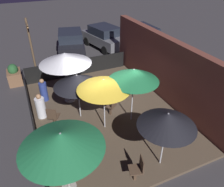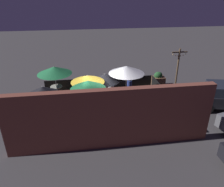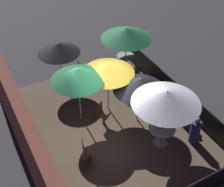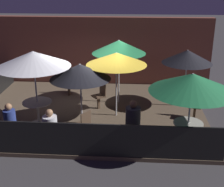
% 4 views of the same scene
% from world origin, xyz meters
% --- Properties ---
extents(ground_plane, '(60.00, 60.00, 0.00)m').
position_xyz_m(ground_plane, '(0.00, 0.00, 0.00)').
color(ground_plane, '#383538').
extents(patio_deck, '(7.95, 5.98, 0.12)m').
position_xyz_m(patio_deck, '(0.00, 0.00, 0.06)').
color(patio_deck, brown).
rests_on(patio_deck, ground_plane).
extents(building_wall, '(9.55, 0.36, 3.01)m').
position_xyz_m(building_wall, '(0.00, 3.22, 1.51)').
color(building_wall, brown).
rests_on(building_wall, ground_plane).
extents(fence_front, '(7.75, 0.05, 0.95)m').
position_xyz_m(fence_front, '(0.00, -2.95, 0.59)').
color(fence_front, black).
rests_on(fence_front, patio_deck).
extents(fence_side_left, '(0.05, 5.78, 0.95)m').
position_xyz_m(fence_side_left, '(-3.93, 0.00, 0.59)').
color(fence_side_left, black).
rests_on(fence_side_left, patio_deck).
extents(patio_umbrella_0, '(2.27, 2.27, 2.17)m').
position_xyz_m(patio_umbrella_0, '(3.00, -2.33, 2.05)').
color(patio_umbrella_0, '#B2B2B7').
rests_on(patio_umbrella_0, patio_deck).
extents(patio_umbrella_1, '(2.27, 2.27, 2.40)m').
position_xyz_m(patio_umbrella_1, '(-1.57, -1.11, 2.28)').
color(patio_umbrella_1, '#B2B2B7').
rests_on(patio_umbrella_1, patio_deck).
extents(patio_umbrella_2, '(1.99, 1.99, 2.21)m').
position_xyz_m(patio_umbrella_2, '(0.91, -0.32, 2.12)').
color(patio_umbrella_2, '#B2B2B7').
rests_on(patio_umbrella_2, patio_deck).
extents(patio_umbrella_3, '(1.91, 1.91, 2.00)m').
position_xyz_m(patio_umbrella_3, '(-0.17, -1.01, 1.88)').
color(patio_umbrella_3, '#B2B2B7').
rests_on(patio_umbrella_3, patio_deck).
extents(patio_umbrella_4, '(1.78, 1.78, 2.10)m').
position_xyz_m(patio_umbrella_4, '(3.35, 0.70, 1.98)').
color(patio_umbrella_4, '#B2B2B7').
rests_on(patio_umbrella_4, patio_deck).
extents(patio_umbrella_5, '(1.95, 1.95, 2.38)m').
position_xyz_m(patio_umbrella_5, '(0.93, 0.88, 2.25)').
color(patio_umbrella_5, '#B2B2B7').
rests_on(patio_umbrella_5, patio_deck).
extents(dining_table_0, '(0.81, 0.81, 0.77)m').
position_xyz_m(dining_table_0, '(3.00, -2.33, 0.72)').
color(dining_table_0, '#9E998E').
rests_on(dining_table_0, patio_deck).
extents(dining_table_1, '(0.93, 0.93, 0.76)m').
position_xyz_m(dining_table_1, '(-1.57, -1.11, 0.73)').
color(dining_table_1, '#9E998E').
rests_on(dining_table_1, patio_deck).
extents(patio_chair_0, '(0.55, 0.55, 0.94)m').
position_xyz_m(patio_chair_0, '(0.07, -2.17, 0.64)').
color(patio_chair_0, '#4C3828').
rests_on(patio_chair_0, patio_deck).
extents(patio_chair_1, '(0.47, 0.47, 0.94)m').
position_xyz_m(patio_chair_1, '(-1.06, 1.50, 0.63)').
color(patio_chair_1, '#4C3828').
rests_on(patio_chair_1, patio_deck).
extents(patio_chair_2, '(0.50, 0.50, 0.91)m').
position_xyz_m(patio_chair_2, '(3.58, -0.32, 0.61)').
color(patio_chair_2, '#4C3828').
rests_on(patio_chair_2, patio_deck).
extents(patio_chair_3, '(0.56, 0.56, 0.93)m').
position_xyz_m(patio_chair_3, '(0.30, 0.26, 0.63)').
color(patio_chair_3, '#4C3828').
rests_on(patio_chair_3, patio_deck).
extents(patron_0, '(0.58, 0.58, 1.19)m').
position_xyz_m(patron_0, '(1.49, -1.88, 0.64)').
color(patron_0, '#333338').
rests_on(patron_0, patio_deck).
extents(patron_1, '(0.43, 0.43, 1.14)m').
position_xyz_m(patron_1, '(-0.79, -2.53, 0.62)').
color(patron_1, silver).
rests_on(patron_1, patio_deck).
extents(patron_2, '(0.49, 0.49, 1.14)m').
position_xyz_m(patron_2, '(-2.06, -2.22, 0.63)').
color(patron_2, navy).
rests_on(patron_2, patio_deck).
extents(planter_box, '(1.01, 0.71, 1.14)m').
position_xyz_m(planter_box, '(-4.58, -3.40, 0.50)').
color(planter_box, brown).
rests_on(planter_box, ground_plane).
extents(light_post, '(1.10, 0.12, 3.21)m').
position_xyz_m(light_post, '(-5.48, -2.19, 1.82)').
color(light_post, brown).
rests_on(light_post, ground_plane).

